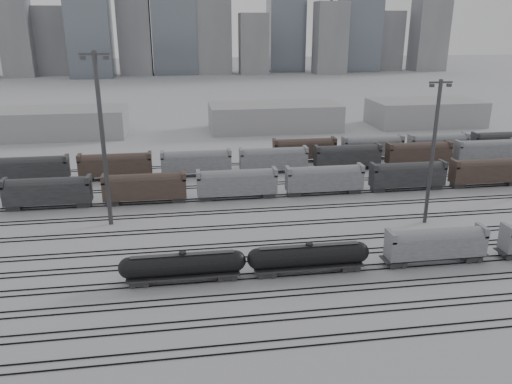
{
  "coord_description": "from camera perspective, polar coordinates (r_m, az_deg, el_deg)",
  "views": [
    {
      "loc": [
        -18.97,
        -56.88,
        31.51
      ],
      "look_at": [
        -6.68,
        23.49,
        4.0
      ],
      "focal_mm": 35.0,
      "sensor_mm": 36.0,
      "label": 1
    }
  ],
  "objects": [
    {
      "name": "ground",
      "position": [
        67.74,
        8.74,
        -9.27
      ],
      "size": [
        900.0,
        900.0,
        0.0
      ],
      "primitive_type": "plane",
      "color": "silver",
      "rests_on": "ground"
    },
    {
      "name": "hopper_car_a",
      "position": [
        72.79,
        19.87,
        -5.48
      ],
      "size": [
        13.94,
        2.77,
        4.99
      ],
      "color": "black",
      "rests_on": "ground"
    },
    {
      "name": "skyline",
      "position": [
        338.22,
        -3.85,
        19.2
      ],
      "size": [
        316.0,
        22.4,
        95.0
      ],
      "color": "gray",
      "rests_on": "ground"
    },
    {
      "name": "tank_car_a",
      "position": [
        64.83,
        -8.33,
        -8.29
      ],
      "size": [
        16.15,
        2.69,
        3.99
      ],
      "color": "black",
      "rests_on": "ground"
    },
    {
      "name": "bg_string_far",
      "position": [
        128.59,
        16.69,
        5.0
      ],
      "size": [
        66.0,
        3.0,
        5.6
      ],
      "color": "#4A382F",
      "rests_on": "ground"
    },
    {
      "name": "warehouse_right",
      "position": [
        173.38,
        18.75,
        8.58
      ],
      "size": [
        35.0,
        18.0,
        8.0
      ],
      "primitive_type": "cube",
      "color": "gray",
      "rests_on": "ground"
    },
    {
      "name": "tracks",
      "position": [
        82.95,
        5.2,
        -3.65
      ],
      "size": [
        220.0,
        71.5,
        0.16
      ],
      "color": "black",
      "rests_on": "ground"
    },
    {
      "name": "light_mast_b",
      "position": [
        82.01,
        -17.15,
        6.07
      ],
      "size": [
        4.45,
        0.71,
        27.79
      ],
      "color": "#3D3D40",
      "rests_on": "ground"
    },
    {
      "name": "tank_car_b",
      "position": [
        66.73,
        6.05,
        -7.32
      ],
      "size": [
        16.47,
        2.74,
        4.07
      ],
      "color": "black",
      "rests_on": "ground"
    },
    {
      "name": "warehouse_left",
      "position": [
        159.71,
        -23.63,
        7.22
      ],
      "size": [
        50.0,
        18.0,
        8.0
      ],
      "primitive_type": "cube",
      "color": "gray",
      "rests_on": "ground"
    },
    {
      "name": "light_mast_c",
      "position": [
        84.53,
        19.57,
        4.58
      ],
      "size": [
        3.76,
        0.6,
        23.49
      ],
      "color": "#3D3D40",
      "rests_on": "ground"
    },
    {
      "name": "bg_string_near",
      "position": [
        97.22,
        7.82,
        1.34
      ],
      "size": [
        151.0,
        3.0,
        5.6
      ],
      "color": "gray",
      "rests_on": "ground"
    },
    {
      "name": "bg_string_mid",
      "position": [
        114.86,
        10.4,
        3.91
      ],
      "size": [
        151.0,
        3.0,
        5.6
      ],
      "color": "black",
      "rests_on": "ground"
    },
    {
      "name": "warehouse_mid",
      "position": [
        157.05,
        2.1,
        8.59
      ],
      "size": [
        40.0,
        18.0,
        8.0
      ],
      "primitive_type": "cube",
      "color": "gray",
      "rests_on": "ground"
    }
  ]
}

